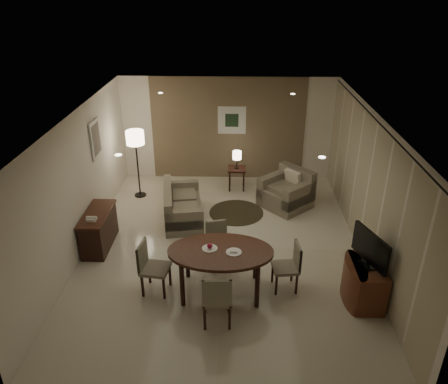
{
  "coord_description": "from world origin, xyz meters",
  "views": [
    {
      "loc": [
        0.24,
        -7.38,
        4.89
      ],
      "look_at": [
        0.0,
        0.2,
        1.15
      ],
      "focal_mm": 35.0,
      "sensor_mm": 36.0,
      "label": 1
    }
  ],
  "objects_px": {
    "tv_cabinet": "(366,283)",
    "floor_lamp": "(138,164)",
    "side_table": "(237,178)",
    "console_desk": "(99,230)",
    "sofa": "(183,204)",
    "chair_far": "(219,246)",
    "chair_right": "(285,267)",
    "dining_table": "(221,271)",
    "armchair": "(286,189)",
    "chair_left": "(155,268)",
    "chair_near": "(217,297)"
  },
  "relations": [
    {
      "from": "tv_cabinet",
      "to": "floor_lamp",
      "type": "xyz_separation_m",
      "value": [
        -4.55,
        3.78,
        0.49
      ]
    },
    {
      "from": "tv_cabinet",
      "to": "side_table",
      "type": "xyz_separation_m",
      "value": [
        -2.16,
        4.26,
        -0.07
      ]
    },
    {
      "from": "console_desk",
      "to": "sofa",
      "type": "xyz_separation_m",
      "value": [
        1.55,
        1.15,
        0.0
      ]
    },
    {
      "from": "chair_far",
      "to": "sofa",
      "type": "distance_m",
      "value": 1.95
    },
    {
      "from": "chair_right",
      "to": "console_desk",
      "type": "bearing_deg",
      "value": -115.79
    },
    {
      "from": "console_desk",
      "to": "side_table",
      "type": "relative_size",
      "value": 2.12
    },
    {
      "from": "dining_table",
      "to": "armchair",
      "type": "height_order",
      "value": "armchair"
    },
    {
      "from": "console_desk",
      "to": "chair_left",
      "type": "relative_size",
      "value": 1.28
    },
    {
      "from": "console_desk",
      "to": "chair_left",
      "type": "xyz_separation_m",
      "value": [
        1.38,
        -1.37,
        0.09
      ]
    },
    {
      "from": "tv_cabinet",
      "to": "sofa",
      "type": "bearing_deg",
      "value": 141.65
    },
    {
      "from": "chair_left",
      "to": "armchair",
      "type": "xyz_separation_m",
      "value": [
        2.51,
        3.18,
        -0.02
      ]
    },
    {
      "from": "sofa",
      "to": "armchair",
      "type": "distance_m",
      "value": 2.44
    },
    {
      "from": "tv_cabinet",
      "to": "floor_lamp",
      "type": "height_order",
      "value": "floor_lamp"
    },
    {
      "from": "side_table",
      "to": "armchair",
      "type": "bearing_deg",
      "value": -39.37
    },
    {
      "from": "console_desk",
      "to": "floor_lamp",
      "type": "xyz_separation_m",
      "value": [
        0.34,
        2.28,
        0.46
      ]
    },
    {
      "from": "tv_cabinet",
      "to": "armchair",
      "type": "relative_size",
      "value": 0.9
    },
    {
      "from": "console_desk",
      "to": "sofa",
      "type": "distance_m",
      "value": 1.92
    },
    {
      "from": "chair_right",
      "to": "armchair",
      "type": "relative_size",
      "value": 0.87
    },
    {
      "from": "chair_left",
      "to": "floor_lamp",
      "type": "relative_size",
      "value": 0.56
    },
    {
      "from": "chair_left",
      "to": "armchair",
      "type": "distance_m",
      "value": 4.06
    },
    {
      "from": "armchair",
      "to": "floor_lamp",
      "type": "xyz_separation_m",
      "value": [
        -3.55,
        0.46,
        0.39
      ]
    },
    {
      "from": "console_desk",
      "to": "tv_cabinet",
      "type": "distance_m",
      "value": 5.11
    },
    {
      "from": "chair_far",
      "to": "chair_right",
      "type": "xyz_separation_m",
      "value": [
        1.16,
        -0.63,
        0.01
      ]
    },
    {
      "from": "armchair",
      "to": "side_table",
      "type": "xyz_separation_m",
      "value": [
        -1.15,
        0.95,
        -0.16
      ]
    },
    {
      "from": "chair_far",
      "to": "armchair",
      "type": "xyz_separation_m",
      "value": [
        1.47,
        2.41,
        0.02
      ]
    },
    {
      "from": "sofa",
      "to": "tv_cabinet",
      "type": "bearing_deg",
      "value": -137.35
    },
    {
      "from": "dining_table",
      "to": "side_table",
      "type": "relative_size",
      "value": 3.13
    },
    {
      "from": "chair_left",
      "to": "side_table",
      "type": "relative_size",
      "value": 1.65
    },
    {
      "from": "chair_far",
      "to": "chair_right",
      "type": "distance_m",
      "value": 1.32
    },
    {
      "from": "tv_cabinet",
      "to": "dining_table",
      "type": "distance_m",
      "value": 2.42
    },
    {
      "from": "floor_lamp",
      "to": "chair_right",
      "type": "bearing_deg",
      "value": -47.22
    },
    {
      "from": "chair_near",
      "to": "chair_far",
      "type": "xyz_separation_m",
      "value": [
        -0.04,
        1.48,
        -0.05
      ]
    },
    {
      "from": "armchair",
      "to": "tv_cabinet",
      "type": "bearing_deg",
      "value": -25.66
    },
    {
      "from": "chair_near",
      "to": "armchair",
      "type": "relative_size",
      "value": 0.95
    },
    {
      "from": "chair_right",
      "to": "sofa",
      "type": "bearing_deg",
      "value": -146.25
    },
    {
      "from": "console_desk",
      "to": "armchair",
      "type": "relative_size",
      "value": 1.2
    },
    {
      "from": "console_desk",
      "to": "chair_right",
      "type": "height_order",
      "value": "chair_right"
    },
    {
      "from": "dining_table",
      "to": "chair_left",
      "type": "xyz_separation_m",
      "value": [
        -1.1,
        -0.03,
        0.05
      ]
    },
    {
      "from": "chair_right",
      "to": "floor_lamp",
      "type": "xyz_separation_m",
      "value": [
        -3.24,
        3.5,
        0.4
      ]
    },
    {
      "from": "tv_cabinet",
      "to": "chair_far",
      "type": "relative_size",
      "value": 1.05
    },
    {
      "from": "tv_cabinet",
      "to": "chair_far",
      "type": "bearing_deg",
      "value": 159.94
    },
    {
      "from": "chair_far",
      "to": "chair_near",
      "type": "bearing_deg",
      "value": -103.83
    },
    {
      "from": "console_desk",
      "to": "chair_left",
      "type": "bearing_deg",
      "value": -44.87
    },
    {
      "from": "dining_table",
      "to": "chair_far",
      "type": "relative_size",
      "value": 2.06
    },
    {
      "from": "chair_far",
      "to": "console_desk",
      "type": "bearing_deg",
      "value": 150.95
    },
    {
      "from": "dining_table",
      "to": "floor_lamp",
      "type": "bearing_deg",
      "value": 120.59
    },
    {
      "from": "dining_table",
      "to": "chair_right",
      "type": "distance_m",
      "value": 1.11
    },
    {
      "from": "dining_table",
      "to": "chair_left",
      "type": "relative_size",
      "value": 1.89
    },
    {
      "from": "tv_cabinet",
      "to": "dining_table",
      "type": "bearing_deg",
      "value": 176.34
    },
    {
      "from": "console_desk",
      "to": "chair_near",
      "type": "bearing_deg",
      "value": -40.32
    }
  ]
}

